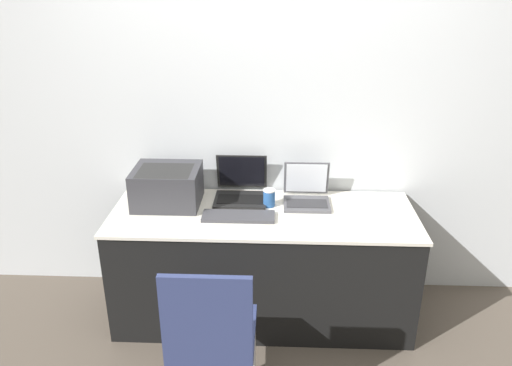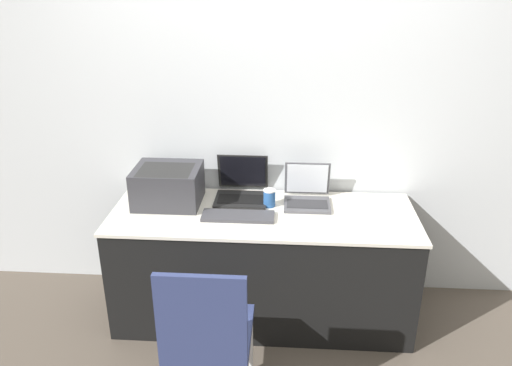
{
  "view_description": "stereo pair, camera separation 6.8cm",
  "coord_description": "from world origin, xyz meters",
  "px_view_note": "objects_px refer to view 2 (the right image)",
  "views": [
    {
      "loc": [
        0.07,
        -2.38,
        2.09
      ],
      "look_at": [
        -0.05,
        0.36,
        0.92
      ],
      "focal_mm": 35.0,
      "sensor_mm": 36.0,
      "label": 1
    },
    {
      "loc": [
        0.14,
        -2.38,
        2.09
      ],
      "look_at": [
        -0.05,
        0.36,
        0.92
      ],
      "focal_mm": 35.0,
      "sensor_mm": 36.0,
      "label": 2
    }
  ],
  "objects_px": {
    "external_keyboard": "(238,216)",
    "coffee_cup": "(269,198)",
    "printer": "(168,184)",
    "chair": "(207,331)",
    "laptop_right": "(307,195)",
    "laptop_left": "(242,189)"
  },
  "relations": [
    {
      "from": "laptop_left",
      "to": "laptop_right",
      "type": "relative_size",
      "value": 1.15
    },
    {
      "from": "coffee_cup",
      "to": "chair",
      "type": "distance_m",
      "value": 1.0
    },
    {
      "from": "printer",
      "to": "chair",
      "type": "xyz_separation_m",
      "value": [
        0.38,
        -0.93,
        -0.35
      ]
    },
    {
      "from": "laptop_left",
      "to": "external_keyboard",
      "type": "relative_size",
      "value": 0.76
    },
    {
      "from": "external_keyboard",
      "to": "coffee_cup",
      "type": "bearing_deg",
      "value": 44.03
    },
    {
      "from": "printer",
      "to": "laptop_left",
      "type": "relative_size",
      "value": 1.24
    },
    {
      "from": "chair",
      "to": "coffee_cup",
      "type": "bearing_deg",
      "value": 74.58
    },
    {
      "from": "laptop_right",
      "to": "laptop_left",
      "type": "bearing_deg",
      "value": 172.65
    },
    {
      "from": "coffee_cup",
      "to": "laptop_right",
      "type": "bearing_deg",
      "value": 15.12
    },
    {
      "from": "printer",
      "to": "laptop_right",
      "type": "distance_m",
      "value": 0.88
    },
    {
      "from": "laptop_left",
      "to": "external_keyboard",
      "type": "bearing_deg",
      "value": -88.97
    },
    {
      "from": "laptop_right",
      "to": "coffee_cup",
      "type": "distance_m",
      "value": 0.24
    },
    {
      "from": "external_keyboard",
      "to": "coffee_cup",
      "type": "xyz_separation_m",
      "value": [
        0.18,
        0.17,
        0.05
      ]
    },
    {
      "from": "laptop_left",
      "to": "external_keyboard",
      "type": "distance_m",
      "value": 0.29
    },
    {
      "from": "printer",
      "to": "external_keyboard",
      "type": "height_order",
      "value": "printer"
    },
    {
      "from": "laptop_right",
      "to": "coffee_cup",
      "type": "height_order",
      "value": "laptop_right"
    },
    {
      "from": "laptop_right",
      "to": "coffee_cup",
      "type": "bearing_deg",
      "value": -164.88
    },
    {
      "from": "printer",
      "to": "laptop_right",
      "type": "xyz_separation_m",
      "value": [
        0.87,
        0.06,
        -0.07
      ]
    },
    {
      "from": "external_keyboard",
      "to": "coffee_cup",
      "type": "distance_m",
      "value": 0.25
    },
    {
      "from": "chair",
      "to": "laptop_left",
      "type": "bearing_deg",
      "value": 86.12
    },
    {
      "from": "printer",
      "to": "laptop_left",
      "type": "height_order",
      "value": "laptop_left"
    },
    {
      "from": "laptop_left",
      "to": "chair",
      "type": "xyz_separation_m",
      "value": [
        -0.07,
        -1.04,
        -0.28
      ]
    }
  ]
}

